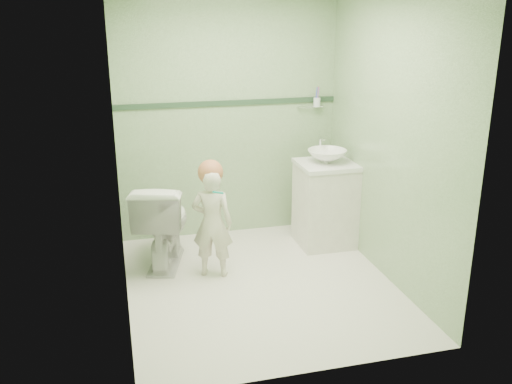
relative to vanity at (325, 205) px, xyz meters
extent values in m
plane|color=white|center=(-0.84, -0.70, -0.40)|extent=(2.50, 2.50, 0.00)
cube|color=#89AD7B|center=(-0.84, 0.55, 0.80)|extent=(2.20, 0.04, 2.40)
cube|color=#89AD7B|center=(-0.84, -1.95, 0.80)|extent=(2.20, 0.04, 2.40)
cube|color=#89AD7B|center=(-1.94, -0.70, 0.80)|extent=(0.04, 2.50, 2.40)
cube|color=#89AD7B|center=(0.26, -0.70, 0.80)|extent=(0.04, 2.50, 2.40)
cube|color=#28432E|center=(-0.84, 0.54, 0.95)|extent=(2.20, 0.02, 0.05)
cube|color=white|center=(0.00, 0.00, 0.00)|extent=(0.52, 0.50, 0.80)
cube|color=white|center=(0.00, 0.00, 0.41)|extent=(0.54, 0.52, 0.04)
imported|color=white|center=(0.00, 0.00, 0.49)|extent=(0.37, 0.37, 0.13)
cylinder|color=silver|center=(0.00, 0.20, 0.55)|extent=(0.03, 0.03, 0.18)
cylinder|color=silver|center=(0.00, 0.15, 0.63)|extent=(0.02, 0.12, 0.02)
cylinder|color=silver|center=(0.00, 0.50, 0.88)|extent=(0.26, 0.02, 0.02)
cylinder|color=silver|center=(0.06, 0.48, 0.93)|extent=(0.07, 0.07, 0.09)
cylinder|color=#DD4D2F|center=(0.07, 0.48, 1.00)|extent=(0.01, 0.01, 0.17)
cylinder|color=#4549D8|center=(0.05, 0.47, 1.00)|extent=(0.01, 0.01, 0.17)
cylinder|color=#9356C3|center=(0.06, 0.47, 1.00)|extent=(0.01, 0.01, 0.17)
imported|color=white|center=(-1.58, -0.07, 0.00)|extent=(0.63, 0.87, 0.79)
imported|color=beige|center=(-1.19, -0.41, 0.08)|extent=(0.41, 0.34, 0.96)
sphere|color=#AF6743|center=(-1.19, -0.38, 0.53)|extent=(0.21, 0.21, 0.21)
cylinder|color=#0E978A|center=(-1.16, -0.56, 0.40)|extent=(0.11, 0.11, 0.06)
cube|color=white|center=(-1.20, -0.49, 0.44)|extent=(0.03, 0.03, 0.02)
camera|label=1|loc=(-1.95, -4.86, 1.84)|focal=39.61mm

